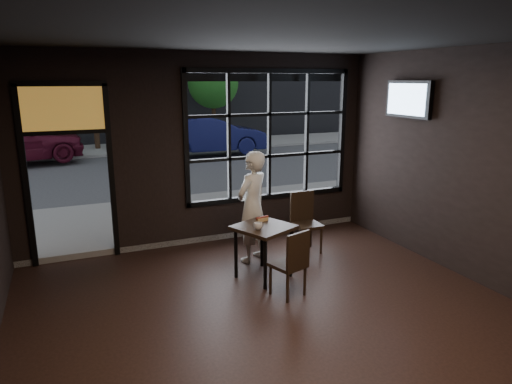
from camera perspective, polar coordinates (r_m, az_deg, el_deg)
name	(u,v)px	position (r m, az deg, el deg)	size (l,w,h in m)	color
floor	(302,347)	(5.14, 5.73, -18.70)	(6.00, 7.00, 0.02)	black
ceiling	(310,27)	(4.36, 6.80, 19.79)	(6.00, 7.00, 0.02)	black
window_frame	(269,136)	(8.06, 1.66, 7.07)	(3.06, 0.12, 2.28)	black
stained_transom	(63,108)	(7.30, -22.98, 9.62)	(1.20, 0.06, 0.70)	orange
street_asphalt	(103,129)	(28.00, -18.56, 7.47)	(60.00, 41.00, 0.04)	#545456
cafe_table	(264,251)	(6.52, 0.95, -7.43)	(0.71, 0.71, 0.77)	black
chair_near	(288,262)	(5.99, 4.01, -8.78)	(0.39, 0.39, 0.90)	black
chair_window	(307,223)	(7.47, 6.41, -3.87)	(0.42, 0.42, 0.98)	black
man	(252,207)	(6.98, -0.48, -1.86)	(0.63, 0.41, 1.72)	silver
hotdog	(262,219)	(6.59, 0.75, -3.40)	(0.20, 0.08, 0.06)	tan
cup	(258,226)	(6.22, 0.26, -4.28)	(0.12, 0.12, 0.10)	silver
tv	(409,99)	(7.70, 18.53, 10.94)	(0.11, 0.98, 0.58)	black
navy_car	(210,135)	(16.83, -5.79, 7.06)	(1.44, 4.12, 1.36)	#14184E
maroon_car	(7,140)	(16.73, -28.67, 5.75)	(1.84, 4.58, 1.56)	#591125
tree_left	(92,73)	(19.09, -19.85, 13.77)	(2.48, 2.48, 4.24)	#332114
tree_right	(213,83)	(20.14, -5.38, 13.38)	(2.16, 2.16, 3.69)	#332114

